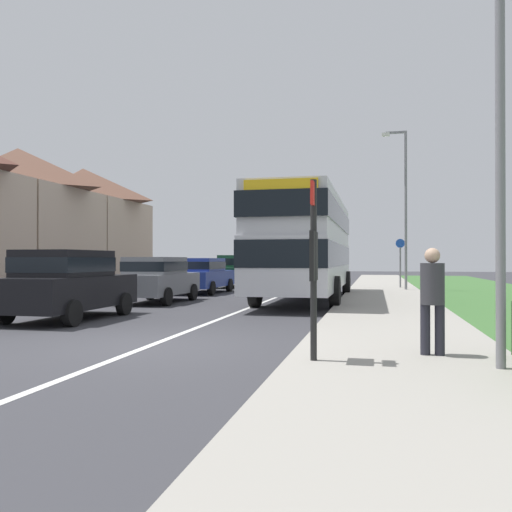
{
  "coord_description": "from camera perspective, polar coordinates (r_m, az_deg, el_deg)",
  "views": [
    {
      "loc": [
        3.83,
        -8.58,
        1.5
      ],
      "look_at": [
        0.55,
        5.93,
        1.6
      ],
      "focal_mm": 37.14,
      "sensor_mm": 36.0,
      "label": 1
    }
  ],
  "objects": [
    {
      "name": "parked_car_blue",
      "position": [
        23.64,
        -5.85,
        -1.92
      ],
      "size": [
        1.92,
        4.44,
        1.56
      ],
      "color": "navy",
      "rests_on": "ground_plane"
    },
    {
      "name": "ground_plane",
      "position": [
        9.51,
        -11.32,
        -9.45
      ],
      "size": [
        120.0,
        120.0,
        0.0
      ],
      "primitive_type": "plane",
      "color": "#38383D"
    },
    {
      "name": "street_lamp_near",
      "position": [
        7.86,
        24.0,
        20.0
      ],
      "size": [
        1.14,
        0.2,
        7.37
      ],
      "color": "slate",
      "rests_on": "ground_plane"
    },
    {
      "name": "house_terrace_far_side",
      "position": [
        31.14,
        -24.29,
        3.77
      ],
      "size": [
        7.02,
        19.32,
        7.48
      ],
      "color": "#C1A88E",
      "rests_on": "ground_plane"
    },
    {
      "name": "cycle_route_sign",
      "position": [
        27.07,
        15.28,
        -0.52
      ],
      "size": [
        0.44,
        0.08,
        2.52
      ],
      "color": "slate",
      "rests_on": "ground_plane"
    },
    {
      "name": "parked_car_grey",
      "position": [
        18.74,
        -10.63,
        -2.29
      ],
      "size": [
        1.89,
        4.01,
        1.58
      ],
      "color": "slate",
      "rests_on": "ground_plane"
    },
    {
      "name": "parked_car_black",
      "position": [
        13.97,
        -19.66,
        -2.65
      ],
      "size": [
        1.93,
        4.03,
        1.73
      ],
      "color": "black",
      "rests_on": "ground_plane"
    },
    {
      "name": "pavement_near_side",
      "position": [
        14.66,
        14.21,
        -6.01
      ],
      "size": [
        3.2,
        68.0,
        0.12
      ],
      "primitive_type": "cube",
      "color": "#9E998E",
      "rests_on": "ground_plane"
    },
    {
      "name": "lane_marking_centre",
      "position": [
        17.08,
        -0.26,
        -5.41
      ],
      "size": [
        0.14,
        60.0,
        0.01
      ],
      "primitive_type": "cube",
      "color": "silver",
      "rests_on": "ground_plane"
    },
    {
      "name": "double_decker_bus",
      "position": [
        19.52,
        5.5,
        1.5
      ],
      "size": [
        2.8,
        11.25,
        3.7
      ],
      "color": "#BCBCC1",
      "rests_on": "ground_plane"
    },
    {
      "name": "street_lamp_mid",
      "position": [
        25.48,
        15.6,
        5.88
      ],
      "size": [
        1.14,
        0.2,
        7.44
      ],
      "color": "slate",
      "rests_on": "ground_plane"
    },
    {
      "name": "parked_car_dark_green",
      "position": [
        28.84,
        -1.91,
        -1.48
      ],
      "size": [
        1.99,
        4.45,
        1.73
      ],
      "color": "#19472D",
      "rests_on": "ground_plane"
    },
    {
      "name": "bus_stop_sign",
      "position": [
        7.31,
        6.23,
        -0.08
      ],
      "size": [
        0.09,
        0.52,
        2.6
      ],
      "color": "black",
      "rests_on": "ground_plane"
    },
    {
      "name": "pedestrian_at_stop",
      "position": [
        8.09,
        18.47,
        -4.09
      ],
      "size": [
        0.34,
        0.34,
        1.67
      ],
      "color": "#23232D",
      "rests_on": "ground_plane"
    }
  ]
}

